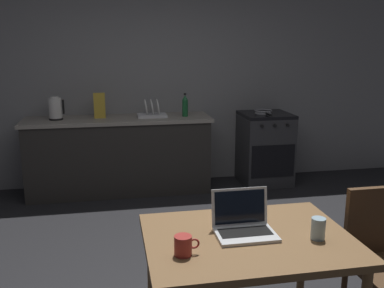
# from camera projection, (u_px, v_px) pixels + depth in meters

# --- Properties ---
(ground_plane) EXTENTS (12.00, 12.00, 0.00)m
(ground_plane) POSITION_uv_depth(u_px,v_px,m) (200.00, 287.00, 3.14)
(ground_plane) COLOR black
(back_wall) EXTENTS (6.40, 0.10, 2.65)m
(back_wall) POSITION_uv_depth(u_px,v_px,m) (181.00, 77.00, 5.37)
(back_wall) COLOR gray
(back_wall) RESTS_ON ground_plane
(kitchen_counter) EXTENTS (2.16, 0.64, 0.90)m
(kitchen_counter) POSITION_uv_depth(u_px,v_px,m) (119.00, 155.00, 5.09)
(kitchen_counter) COLOR #282623
(kitchen_counter) RESTS_ON ground_plane
(stove_oven) EXTENTS (0.60, 0.62, 0.90)m
(stove_oven) POSITION_uv_depth(u_px,v_px,m) (265.00, 148.00, 5.42)
(stove_oven) COLOR #2D2D30
(stove_oven) RESTS_ON ground_plane
(dining_table) EXTENTS (1.11, 0.82, 0.73)m
(dining_table) POSITION_uv_depth(u_px,v_px,m) (248.00, 249.00, 2.31)
(dining_table) COLOR brown
(dining_table) RESTS_ON ground_plane
(chair) EXTENTS (0.40, 0.40, 0.91)m
(chair) POSITION_uv_depth(u_px,v_px,m) (382.00, 254.00, 2.54)
(chair) COLOR #4C331E
(chair) RESTS_ON ground_plane
(laptop) EXTENTS (0.32, 0.25, 0.23)m
(laptop) POSITION_uv_depth(u_px,v_px,m) (244.00, 225.00, 2.32)
(laptop) COLOR silver
(laptop) RESTS_ON dining_table
(electric_kettle) EXTENTS (0.17, 0.15, 0.27)m
(electric_kettle) POSITION_uv_depth(u_px,v_px,m) (56.00, 109.00, 4.83)
(electric_kettle) COLOR black
(electric_kettle) RESTS_ON kitchen_counter
(bottle) EXTENTS (0.07, 0.07, 0.28)m
(bottle) POSITION_uv_depth(u_px,v_px,m) (185.00, 106.00, 5.05)
(bottle) COLOR #19592D
(bottle) RESTS_ON kitchen_counter
(frying_pan) EXTENTS (0.22, 0.39, 0.05)m
(frying_pan) POSITION_uv_depth(u_px,v_px,m) (264.00, 112.00, 5.28)
(frying_pan) COLOR gray
(frying_pan) RESTS_ON stove_oven
(coffee_mug) EXTENTS (0.13, 0.09, 0.10)m
(coffee_mug) POSITION_uv_depth(u_px,v_px,m) (183.00, 245.00, 2.08)
(coffee_mug) COLOR #9E2D28
(coffee_mug) RESTS_ON dining_table
(drinking_glass) EXTENTS (0.07, 0.07, 0.12)m
(drinking_glass) POSITION_uv_depth(u_px,v_px,m) (318.00, 229.00, 2.25)
(drinking_glass) COLOR #99B7C6
(drinking_glass) RESTS_ON dining_table
(cereal_box) EXTENTS (0.13, 0.05, 0.29)m
(cereal_box) POSITION_uv_depth(u_px,v_px,m) (100.00, 106.00, 4.94)
(cereal_box) COLOR gold
(cereal_box) RESTS_ON kitchen_counter
(dish_rack) EXTENTS (0.34, 0.26, 0.21)m
(dish_rack) POSITION_uv_depth(u_px,v_px,m) (152.00, 113.00, 5.05)
(dish_rack) COLOR silver
(dish_rack) RESTS_ON kitchen_counter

